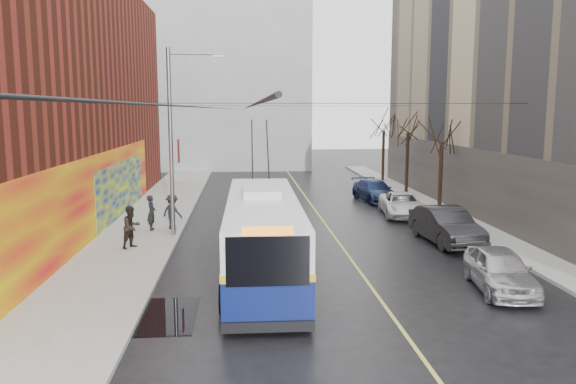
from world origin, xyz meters
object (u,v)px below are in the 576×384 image
Objects in this scene: pedestrian_b at (132,227)px; pedestrian_c at (172,212)px; parked_car_d at (375,191)px; pedestrian_a at (152,213)px; parked_car_a at (500,270)px; trolleybus at (263,234)px; tree_mid at (408,122)px; parked_car_c at (402,204)px; tree_far at (384,122)px; parked_car_b at (446,226)px; following_car at (252,194)px; streetlight_pole at (174,137)px; tree_near at (442,129)px.

pedestrian_c is (1.29, 3.80, -0.05)m from pedestrian_b.
parked_car_d is 2.74× the size of pedestrian_a.
parked_car_d is at bearing 97.47° from parked_car_a.
trolleybus is 6.92m from pedestrian_b.
tree_mid reaches higher than trolleybus.
pedestrian_a is at bearing -159.92° from parked_car_c.
tree_far reaches higher than parked_car_c.
tree_far is 25.34m from pedestrian_a.
parked_car_b is 1.05× the size of parked_car_d.
parked_car_d is 8.35m from following_car.
streetlight_pole is 0.75× the size of trolleybus.
tree_far is at bearing 90.00° from tree_mid.
following_car is at bearing -135.94° from tree_far.
streetlight_pole is 16.28m from tree_near.
tree_near reaches higher than pedestrian_a.
pedestrian_c is at bearing 160.51° from parked_car_b.
parked_car_a is 2.30× the size of pedestrian_b.
pedestrian_a reaches higher than parked_car_d.
tree_mid is at bearing -53.80° from pedestrian_a.
tree_mid is at bearing 40.65° from streetlight_pole.
trolleybus is 8.42m from parked_car_a.
parked_car_b is at bearing -58.76° from following_car.
parked_car_b is (-2.59, -22.10, -4.31)m from tree_far.
tree_far reaches higher than parked_car_a.
parked_car_a is at bearing -99.54° from parked_car_b.
tree_far reaches higher than pedestrian_a.
parked_car_c is 15.82m from pedestrian_b.
trolleybus is 6.83× the size of pedestrian_c.
parked_car_a is at bearing 170.47° from pedestrian_c.
parked_car_c is at bearing 86.44° from parked_car_b.
tree_mid is at bearing -112.69° from pedestrian_c.
pedestrian_b is (-1.65, -2.42, -3.77)m from streetlight_pole.
parked_car_c is at bearing -134.92° from pedestrian_c.
parked_car_b is at bearing -51.37° from pedestrian_b.
tree_mid is at bearing -10.10° from pedestrian_b.
pedestrian_c is at bearing 119.25° from trolleybus.
parked_car_c is 2.75× the size of pedestrian_a.
tree_far is at bearing 90.00° from tree_near.
tree_far is 11.28m from parked_car_d.
pedestrian_a reaches higher than parked_car_c.
following_car is at bearing 123.71° from parked_car_b.
pedestrian_a is (-16.51, -11.78, -4.22)m from tree_mid.
streetlight_pole is at bearing 3.01° from pedestrian_b.
parked_car_b reaches higher than parked_car_c.
pedestrian_c reaches higher than parked_car_c.
pedestrian_a is (-13.47, -8.86, 0.33)m from parked_car_d.
following_car is at bearing -160.73° from tree_mid.
tree_near is 6.64m from parked_car_d.
pedestrian_b is at bearing -126.83° from tree_far.
pedestrian_b is at bearing -146.46° from parked_car_d.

